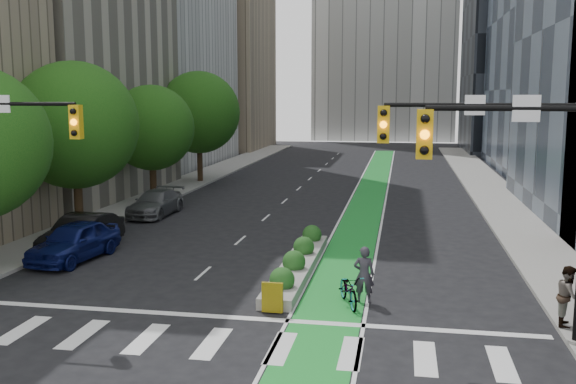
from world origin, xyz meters
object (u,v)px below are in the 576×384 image
at_px(bicycle, 349,289).
at_px(median_planter, 298,262).
at_px(parked_car_left_near, 74,241).
at_px(parked_car_left_far, 156,203).
at_px(parked_car_left_mid, 82,233).
at_px(pedestrian_near, 568,296).
at_px(cyclist, 364,275).

bearing_deg(bicycle, median_planter, 102.16).
height_order(parked_car_left_near, parked_car_left_far, parked_car_left_near).
bearing_deg(parked_car_left_far, parked_car_left_mid, -88.38).
bearing_deg(parked_car_left_mid, median_planter, -6.47).
bearing_deg(parked_car_left_far, median_planter, -44.43).
distance_m(median_planter, bicycle, 4.59).
relative_size(median_planter, pedestrian_near, 5.55).
distance_m(cyclist, parked_car_left_near, 13.14).
distance_m(median_planter, cyclist, 4.61).
distance_m(parked_car_left_near, parked_car_left_mid, 1.56).
bearing_deg(parked_car_left_mid, parked_car_left_far, 92.19).
distance_m(cyclist, pedestrian_near, 6.43).
xyz_separation_m(cyclist, parked_car_left_far, (-13.16, 14.11, -0.25)).
relative_size(parked_car_left_near, parked_car_left_far, 0.97).
xyz_separation_m(bicycle, cyclist, (0.48, 0.36, 0.44)).
height_order(parked_car_left_near, pedestrian_near, pedestrian_near).
bearing_deg(median_planter, parked_car_left_near, -179.99).
xyz_separation_m(cyclist, parked_car_left_mid, (-13.10, 5.05, -0.15)).
height_order(parked_car_left_far, pedestrian_near, pedestrian_near).
bearing_deg(median_planter, parked_car_left_mid, 171.71).
distance_m(median_planter, pedestrian_near, 10.45).
xyz_separation_m(median_planter, cyclist, (2.86, -3.56, 0.62)).
bearing_deg(parked_car_left_far, pedestrian_near, -37.62).
distance_m(cyclist, parked_car_left_far, 19.30).
bearing_deg(parked_car_left_near, cyclist, -9.05).
relative_size(parked_car_left_mid, pedestrian_near, 2.76).
xyz_separation_m(parked_car_left_near, pedestrian_near, (18.89, -5.09, 0.23)).
xyz_separation_m(parked_car_left_mid, parked_car_left_far, (-0.06, 9.06, -0.10)).
xyz_separation_m(median_planter, parked_car_left_mid, (-10.24, 1.49, 0.47)).
bearing_deg(parked_car_left_mid, parked_car_left_near, -71.10).
distance_m(median_planter, parked_car_left_near, 9.80).
bearing_deg(parked_car_left_mid, cyclist, -19.26).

